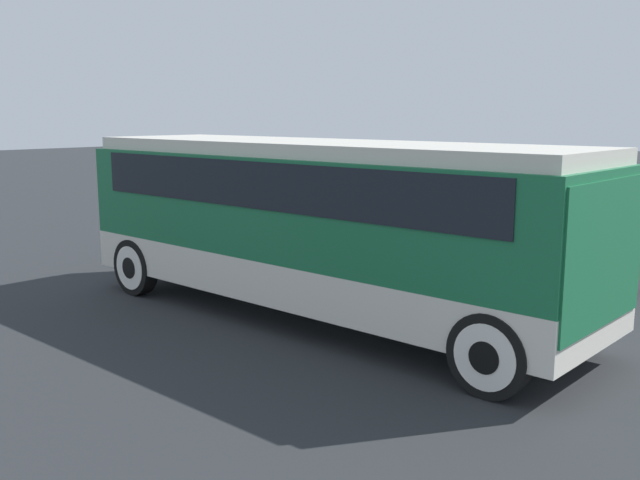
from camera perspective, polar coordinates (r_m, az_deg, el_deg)
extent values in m
plane|color=#26282B|center=(12.07, 0.00, -6.20)|extent=(120.00, 120.00, 0.00)
cube|color=silver|center=(11.87, 0.00, -2.53)|extent=(9.31, 2.56, 0.68)
cube|color=#19663D|center=(11.68, 0.00, 2.92)|extent=(9.31, 2.56, 1.59)
cube|color=black|center=(11.63, 0.00, 4.81)|extent=(8.19, 2.60, 0.72)
cube|color=beige|center=(11.60, 0.00, 7.36)|extent=(9.12, 2.35, 0.22)
cube|color=#19663D|center=(9.35, 20.96, -0.96)|extent=(0.36, 2.45, 1.82)
cylinder|color=black|center=(8.89, 13.45, -8.92)|extent=(1.06, 0.28, 1.06)
cylinder|color=silver|center=(8.89, 13.45, -8.92)|extent=(0.83, 0.30, 0.83)
cylinder|color=black|center=(8.89, 13.45, -8.92)|extent=(0.40, 0.32, 0.40)
cylinder|color=black|center=(10.92, 19.39, -5.66)|extent=(1.06, 0.28, 1.06)
cylinder|color=silver|center=(10.92, 19.39, -5.66)|extent=(0.83, 0.30, 0.83)
cylinder|color=black|center=(10.92, 19.39, -5.66)|extent=(0.40, 0.32, 0.40)
cylinder|color=black|center=(13.91, -14.54, -2.09)|extent=(1.06, 0.28, 1.06)
cylinder|color=silver|center=(13.91, -14.54, -2.09)|extent=(0.83, 0.30, 0.83)
cylinder|color=black|center=(13.91, -14.54, -2.09)|extent=(0.40, 0.32, 0.40)
cylinder|color=black|center=(15.29, -7.23, -0.77)|extent=(1.06, 0.28, 1.06)
cylinder|color=silver|center=(15.29, -7.23, -0.77)|extent=(0.83, 0.30, 0.83)
cylinder|color=black|center=(15.29, -7.23, -0.77)|extent=(0.40, 0.32, 0.40)
cube|color=#2D5638|center=(15.02, 16.20, -1.26)|extent=(4.07, 1.81, 0.56)
cube|color=black|center=(15.00, 15.75, 0.92)|extent=(2.12, 1.63, 0.56)
cylinder|color=black|center=(13.73, 20.52, -3.39)|extent=(0.68, 0.22, 0.68)
cylinder|color=black|center=(13.73, 20.52, -3.39)|extent=(0.26, 0.26, 0.26)
cylinder|color=black|center=(15.23, 22.80, -2.26)|extent=(0.68, 0.22, 0.68)
cylinder|color=black|center=(15.23, 22.80, -2.26)|extent=(0.26, 0.26, 0.26)
cylinder|color=black|center=(15.10, 9.48, -1.69)|extent=(0.68, 0.22, 0.68)
cylinder|color=black|center=(15.10, 9.48, -1.69)|extent=(0.26, 0.26, 0.26)
cylinder|color=black|center=(16.48, 12.55, -0.82)|extent=(0.68, 0.22, 0.68)
cylinder|color=black|center=(16.48, 12.55, -0.82)|extent=(0.26, 0.26, 0.26)
cube|color=navy|center=(18.01, 22.30, 0.16)|extent=(4.75, 1.74, 0.57)
cube|color=black|center=(18.00, 21.85, 1.95)|extent=(2.47, 1.57, 0.52)
cylinder|color=black|center=(18.08, 15.62, -0.10)|extent=(0.62, 0.22, 0.62)
cylinder|color=black|center=(18.08, 15.62, -0.10)|extent=(0.23, 0.26, 0.23)
cylinder|color=black|center=(19.48, 17.68, 0.50)|extent=(0.62, 0.22, 0.62)
cylinder|color=black|center=(19.48, 17.68, 0.50)|extent=(0.23, 0.26, 0.23)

